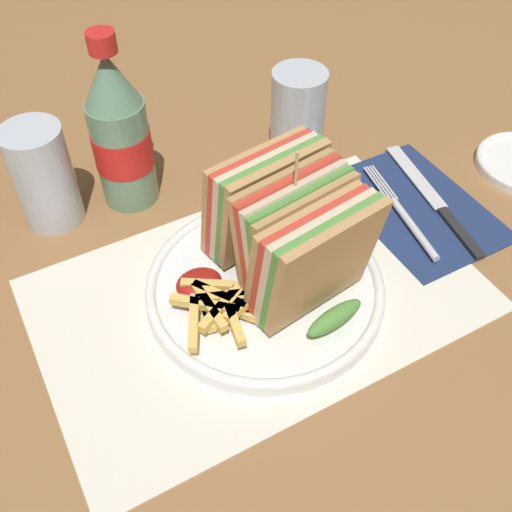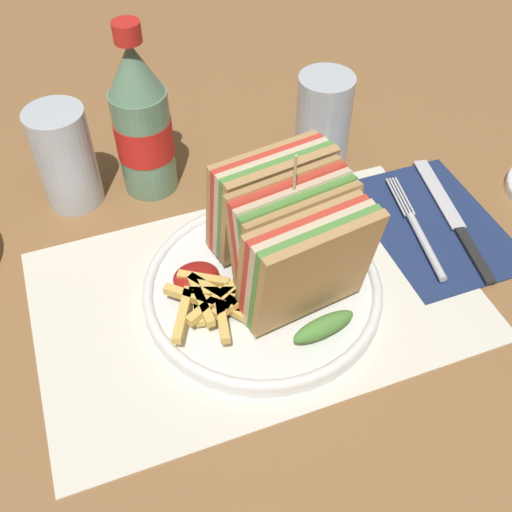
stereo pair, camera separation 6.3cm
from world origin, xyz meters
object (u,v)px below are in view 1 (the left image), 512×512
(coke_bottle_near, at_px, (120,134))
(glass_near, at_px, (298,118))
(plate_main, at_px, (265,287))
(knife, at_px, (434,199))
(fork, at_px, (407,219))
(glass_far, at_px, (45,182))
(club_sandwich, at_px, (291,233))

(coke_bottle_near, height_order, glass_near, coke_bottle_near)
(plate_main, distance_m, coke_bottle_near, 0.25)
(plate_main, xyz_separation_m, knife, (0.26, 0.03, -0.00))
(knife, xyz_separation_m, coke_bottle_near, (-0.33, 0.19, 0.09))
(plate_main, bearing_deg, fork, 3.43)
(plate_main, bearing_deg, glass_far, 125.95)
(glass_near, bearing_deg, knife, -57.12)
(plate_main, distance_m, knife, 0.26)
(club_sandwich, bearing_deg, plate_main, 176.51)
(plate_main, height_order, fork, plate_main)
(club_sandwich, distance_m, glass_far, 0.30)
(knife, distance_m, coke_bottle_near, 0.39)
(knife, bearing_deg, coke_bottle_near, 159.16)
(plate_main, relative_size, knife, 1.19)
(club_sandwich, bearing_deg, knife, 6.94)
(club_sandwich, bearing_deg, glass_far, 130.13)
(plate_main, height_order, club_sandwich, club_sandwich)
(plate_main, height_order, coke_bottle_near, coke_bottle_near)
(glass_near, bearing_deg, coke_bottle_near, 171.43)
(plate_main, xyz_separation_m, fork, (0.20, 0.01, -0.00))
(plate_main, distance_m, fork, 0.20)
(plate_main, height_order, glass_near, glass_near)
(club_sandwich, relative_size, glass_far, 1.52)
(glass_near, bearing_deg, glass_far, 172.76)
(plate_main, height_order, knife, plate_main)
(club_sandwich, relative_size, fork, 1.12)
(fork, bearing_deg, knife, 24.39)
(club_sandwich, height_order, fork, club_sandwich)
(plate_main, relative_size, club_sandwich, 1.33)
(fork, bearing_deg, coke_bottle_near, 152.50)
(club_sandwich, relative_size, knife, 0.90)
(coke_bottle_near, distance_m, glass_near, 0.23)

